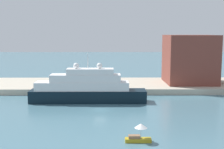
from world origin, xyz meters
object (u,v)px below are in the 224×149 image
at_px(parked_car, 44,84).
at_px(harbor_building, 190,59).
at_px(mooring_bollard, 127,87).
at_px(small_motorboat, 139,134).
at_px(person_figure, 62,86).
at_px(large_yacht, 86,89).

bearing_deg(parked_car, harbor_building, 8.19).
bearing_deg(mooring_bollard, small_motorboat, -90.36).
relative_size(small_motorboat, person_figure, 2.52).
height_order(large_yacht, mooring_bollard, large_yacht).
bearing_deg(small_motorboat, harbor_building, 67.11).
relative_size(large_yacht, person_figure, 17.51).
relative_size(small_motorboat, parked_car, 1.07).
bearing_deg(harbor_building, large_yacht, -147.49).
height_order(person_figure, mooring_bollard, person_figure).
xyz_separation_m(large_yacht, small_motorboat, (10.26, -27.97, -2.02)).
bearing_deg(mooring_bollard, parked_car, 170.74).
bearing_deg(large_yacht, mooring_bollard, 41.04).
xyz_separation_m(parked_car, mooring_bollard, (23.70, -3.87, -0.13)).
height_order(harbor_building, mooring_bollard, harbor_building).
bearing_deg(harbor_building, person_figure, -166.00).
height_order(large_yacht, harbor_building, harbor_building).
xyz_separation_m(small_motorboat, mooring_bollard, (0.24, 37.11, 0.73)).
xyz_separation_m(person_figure, mooring_bollard, (17.91, -0.74, -0.32)).
xyz_separation_m(small_motorboat, harbor_building, (19.94, 47.23, 7.61)).
bearing_deg(small_motorboat, mooring_bollard, 89.64).
distance_m(harbor_building, parked_car, 44.37).
distance_m(small_motorboat, parked_car, 47.23).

